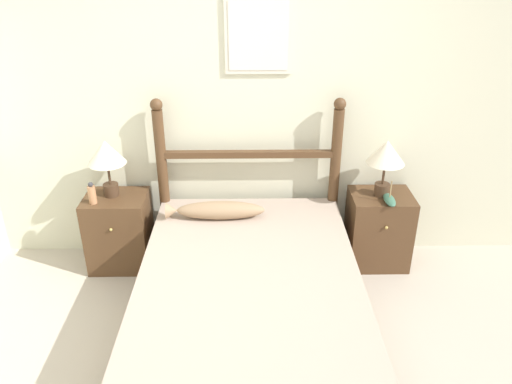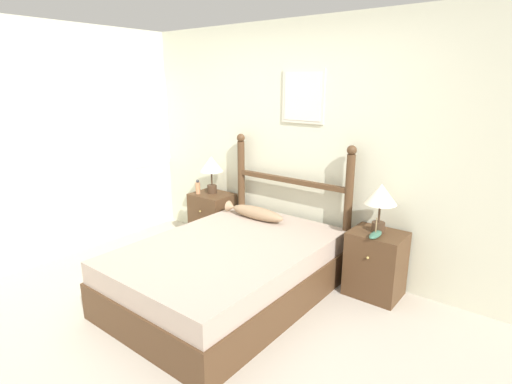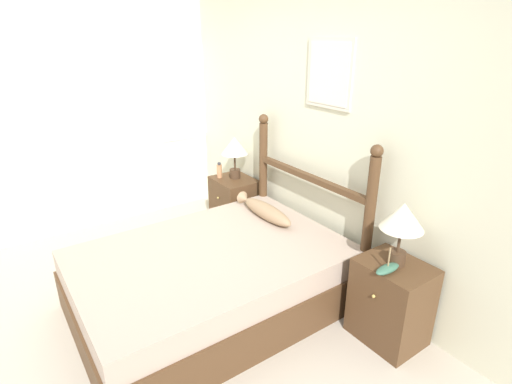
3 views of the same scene
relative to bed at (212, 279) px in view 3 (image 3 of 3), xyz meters
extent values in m
plane|color=#B7AD9E|center=(0.02, -0.61, -0.26)|extent=(16.00, 16.00, 0.00)
cube|color=beige|center=(0.02, 1.12, 1.02)|extent=(6.40, 0.06, 2.55)
cube|color=beige|center=(0.08, 1.08, 1.54)|extent=(0.49, 0.02, 0.54)
cube|color=silver|center=(0.08, 1.07, 1.54)|extent=(0.43, 0.01, 0.48)
cube|color=beige|center=(-2.11, -0.61, 1.02)|extent=(0.06, 6.40, 2.55)
cube|color=white|center=(-2.08, 1.02, 1.16)|extent=(0.01, 1.03, 1.13)
cube|color=silver|center=(-2.07, 1.02, 1.16)|extent=(0.01, 0.95, 1.05)
cube|color=#4C331E|center=(0.00, 0.00, -0.09)|extent=(1.45, 2.07, 0.33)
cube|color=tan|center=(0.00, 0.00, 0.17)|extent=(1.41, 2.03, 0.19)
cylinder|color=#4C331E|center=(-0.68, 1.00, 0.38)|extent=(0.08, 0.08, 1.28)
sphere|color=#4C331E|center=(-0.68, 1.00, 1.06)|extent=(0.09, 0.09, 0.09)
cylinder|color=#4C331E|center=(0.68, 1.00, 0.38)|extent=(0.08, 0.08, 1.28)
sphere|color=#4C331E|center=(0.68, 1.00, 1.06)|extent=(0.09, 0.09, 0.09)
cube|color=#4C331E|center=(0.00, 1.00, 0.66)|extent=(1.36, 0.06, 0.05)
cube|color=#4C331E|center=(-1.05, 0.87, 0.05)|extent=(0.48, 0.39, 0.62)
sphere|color=tan|center=(-1.05, 0.66, 0.19)|extent=(0.02, 0.02, 0.02)
cube|color=#4C331E|center=(1.05, 0.87, 0.05)|extent=(0.48, 0.39, 0.62)
sphere|color=tan|center=(1.05, 0.66, 0.19)|extent=(0.02, 0.02, 0.02)
cylinder|color=#422D1E|center=(-1.07, 0.90, 0.41)|extent=(0.12, 0.12, 0.10)
cylinder|color=#422D1E|center=(-1.07, 0.90, 0.54)|extent=(0.02, 0.02, 0.17)
cone|color=beige|center=(-1.07, 0.90, 0.72)|extent=(0.29, 0.29, 0.18)
cylinder|color=#422D1E|center=(1.04, 0.88, 0.41)|extent=(0.12, 0.12, 0.10)
cylinder|color=#422D1E|center=(1.04, 0.88, 0.54)|extent=(0.02, 0.02, 0.17)
cone|color=beige|center=(1.04, 0.88, 0.72)|extent=(0.29, 0.29, 0.18)
cylinder|color=tan|center=(-1.18, 0.77, 0.43)|extent=(0.06, 0.06, 0.14)
sphere|color=#333338|center=(-1.18, 0.77, 0.52)|extent=(0.04, 0.04, 0.04)
ellipsoid|color=#386651|center=(1.07, 0.75, 0.38)|extent=(0.08, 0.21, 0.05)
cylinder|color=#997F56|center=(1.07, 0.75, 0.48)|extent=(0.01, 0.01, 0.13)
ellipsoid|color=#997A5B|center=(-0.21, 0.70, 0.33)|extent=(0.66, 0.16, 0.14)
cone|color=#997A5B|center=(-0.58, 0.70, 0.33)|extent=(0.09, 0.12, 0.12)
camera|label=1|loc=(0.00, -2.60, 2.13)|focal=35.00mm
camera|label=2|loc=(2.26, -2.48, 1.69)|focal=28.00mm
camera|label=3|loc=(2.42, -1.26, 1.84)|focal=28.00mm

